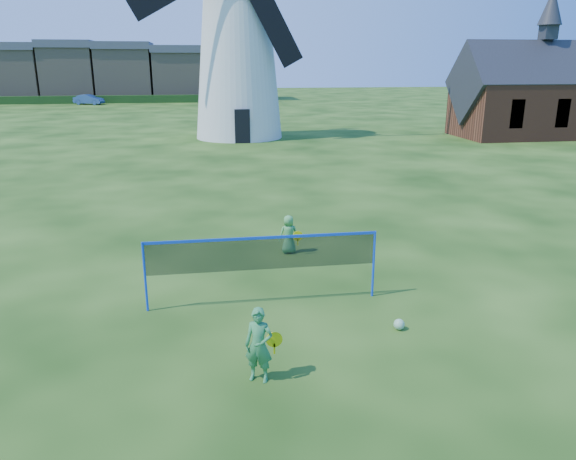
# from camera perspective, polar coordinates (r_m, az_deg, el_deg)

# --- Properties ---
(ground) EXTENTS (220.00, 220.00, 0.00)m
(ground) POSITION_cam_1_polar(r_m,az_deg,el_deg) (12.29, -0.56, -7.43)
(ground) COLOR black
(ground) RESTS_ON ground
(windmill) EXTENTS (13.81, 6.05, 18.59)m
(windmill) POSITION_cam_1_polar(r_m,az_deg,el_deg) (39.43, -5.34, 18.83)
(windmill) COLOR white
(windmill) RESTS_ON ground
(chapel) EXTENTS (11.90, 5.77, 10.06)m
(chapel) POSITION_cam_1_polar(r_m,az_deg,el_deg) (43.84, 24.85, 12.57)
(chapel) COLOR brown
(chapel) RESTS_ON ground
(badminton_net) EXTENTS (5.05, 0.05, 1.55)m
(badminton_net) POSITION_cam_1_polar(r_m,az_deg,el_deg) (11.77, -2.67, -2.58)
(badminton_net) COLOR blue
(badminton_net) RESTS_ON ground
(player_girl) EXTENTS (0.70, 0.47, 1.30)m
(player_girl) POSITION_cam_1_polar(r_m,az_deg,el_deg) (9.17, -3.05, -11.93)
(player_girl) COLOR #35864A
(player_girl) RESTS_ON ground
(player_boy) EXTENTS (0.64, 0.43, 1.08)m
(player_boy) POSITION_cam_1_polar(r_m,az_deg,el_deg) (15.13, 0.07, -0.46)
(player_boy) COLOR #4EA252
(player_boy) RESTS_ON ground
(play_ball) EXTENTS (0.22, 0.22, 0.22)m
(play_ball) POSITION_cam_1_polar(r_m,az_deg,el_deg) (11.23, 11.54, -9.65)
(play_ball) COLOR green
(play_ball) RESTS_ON ground
(terraced_houses) EXTENTS (59.43, 8.40, 8.08)m
(terraced_houses) POSITION_cam_1_polar(r_m,az_deg,el_deg) (85.65, -23.87, 14.86)
(terraced_houses) COLOR gray
(terraced_houses) RESTS_ON ground
(hedge) EXTENTS (62.00, 0.80, 1.00)m
(hedge) POSITION_cam_1_polar(r_m,az_deg,el_deg) (79.85, -24.32, 12.29)
(hedge) COLOR #193814
(hedge) RESTS_ON ground
(car_right) EXTENTS (4.04, 2.59, 1.26)m
(car_right) POSITION_cam_1_polar(r_m,az_deg,el_deg) (76.34, -20.11, 12.69)
(car_right) COLOR #2A4A80
(car_right) RESTS_ON ground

